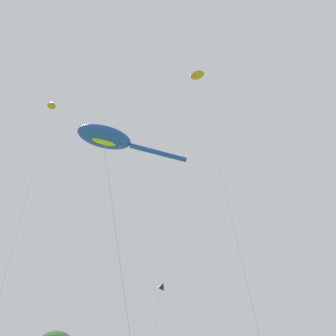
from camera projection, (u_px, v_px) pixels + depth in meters
big_show_kite at (108, 139)px, 23.37m from camera, size 8.81×5.17×18.63m
small_kite_triangle_green at (52, 105)px, 30.33m from camera, size 1.28×2.24×26.04m
small_kite_tiny_distant at (162, 286)px, 36.48m from camera, size 3.54×1.37×13.77m
small_kite_bird_shape at (198, 77)px, 25.47m from camera, size 1.75×2.36×24.08m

